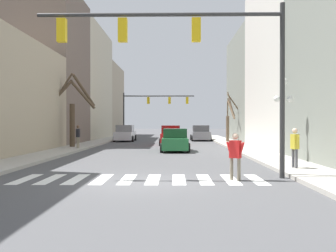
{
  "coord_description": "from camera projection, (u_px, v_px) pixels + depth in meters",
  "views": [
    {
      "loc": [
        1.19,
        -12.93,
        1.98
      ],
      "look_at": [
        0.48,
        30.78,
        1.63
      ],
      "focal_mm": 42.0,
      "sensor_mm": 36.0,
      "label": 1
    }
  ],
  "objects": [
    {
      "name": "building_row_right",
      "position": [
        310.0,
        65.0,
        26.98
      ],
      "size": [
        6.0,
        40.68,
        12.92
      ],
      "color": "gray",
      "rests_on": "ground_plane"
    },
    {
      "name": "street_lamp_right_corner",
      "position": [
        283.0,
        102.0,
        18.92
      ],
      "size": [
        0.95,
        0.36,
        4.0
      ],
      "color": "#1E4C2D",
      "rests_on": "sidewalk_right"
    },
    {
      "name": "car_parked_right_far",
      "position": [
        125.0,
        134.0,
        42.37
      ],
      "size": [
        2.1,
        4.85,
        1.74
      ],
      "rotation": [
        0.0,
        0.0,
        1.57
      ],
      "color": "silver",
      "rests_on": "ground_plane"
    },
    {
      "name": "street_tree_left_far",
      "position": [
        73.0,
        110.0,
        30.09
      ],
      "size": [
        3.73,
        2.69,
        5.66
      ],
      "color": "#473828",
      "rests_on": "sidewalk_left"
    },
    {
      "name": "car_parked_left_mid",
      "position": [
        175.0,
        141.0,
        27.29
      ],
      "size": [
        1.99,
        4.34,
        1.58
      ],
      "rotation": [
        0.0,
        0.0,
        1.57
      ],
      "color": "#236B38",
      "rests_on": "ground_plane"
    },
    {
      "name": "pedestrian_near_right_corner",
      "position": [
        78.0,
        134.0,
        28.62
      ],
      "size": [
        0.23,
        0.71,
        1.66
      ],
      "rotation": [
        0.0,
        0.0,
        4.68
      ],
      "color": "#7A705B",
      "rests_on": "sidewalk_left"
    },
    {
      "name": "building_row_left",
      "position": [
        56.0,
        84.0,
        38.76
      ],
      "size": [
        6.0,
        60.91,
        13.75
      ],
      "color": "beige",
      "rests_on": "ground_plane"
    },
    {
      "name": "pedestrian_on_left_sidewalk",
      "position": [
        235.0,
        152.0,
        13.49
      ],
      "size": [
        0.62,
        0.47,
        1.62
      ],
      "rotation": [
        0.0,
        0.0,
        2.53
      ],
      "color": "#7A705B",
      "rests_on": "ground_plane"
    },
    {
      "name": "sidewalk_right",
      "position": [
        333.0,
        181.0,
        12.86
      ],
      "size": [
        2.22,
        90.0,
        0.15
      ],
      "color": "#ADA89E",
      "rests_on": "ground_plane"
    },
    {
      "name": "pedestrian_crossing_street",
      "position": [
        295.0,
        144.0,
        15.94
      ],
      "size": [
        0.28,
        0.7,
        1.62
      ],
      "rotation": [
        0.0,
        0.0,
        1.75
      ],
      "color": "#4C4C51",
      "rests_on": "sidewalk_right"
    },
    {
      "name": "ground_plane",
      "position": [
        138.0,
        183.0,
        12.97
      ],
      "size": [
        240.0,
        240.0,
        0.0
      ],
      "primitive_type": "plane",
      "color": "#4C4C4F"
    },
    {
      "name": "street_tree_left_near",
      "position": [
        229.0,
        119.0,
        38.8
      ],
      "size": [
        1.85,
        2.81,
        4.91
      ],
      "color": "brown",
      "rests_on": "sidewalk_right"
    },
    {
      "name": "traffic_signal_near",
      "position": [
        188.0,
        46.0,
        14.04
      ],
      "size": [
        8.87,
        0.28,
        6.26
      ],
      "color": "#2D2D2D",
      "rests_on": "ground_plane"
    },
    {
      "name": "car_driving_away_lane",
      "position": [
        200.0,
        133.0,
        43.64
      ],
      "size": [
        2.16,
        4.73,
        1.7
      ],
      "rotation": [
        0.0,
        0.0,
        1.57
      ],
      "color": "gray",
      "rests_on": "ground_plane"
    },
    {
      "name": "car_driving_toward_lane",
      "position": [
        171.0,
        136.0,
        34.88
      ],
      "size": [
        1.98,
        4.14,
        1.75
      ],
      "rotation": [
        0.0,
        0.0,
        1.57
      ],
      "color": "red",
      "rests_on": "ground_plane"
    },
    {
      "name": "traffic_signal_far",
      "position": [
        151.0,
        104.0,
        48.25
      ],
      "size": [
        8.77,
        0.28,
        5.68
      ],
      "color": "#2D2D2D",
      "rests_on": "ground_plane"
    },
    {
      "name": "crosswalk_stripes",
      "position": [
        140.0,
        179.0,
        13.73
      ],
      "size": [
        8.55,
        2.6,
        0.01
      ],
      "color": "white",
      "rests_on": "ground_plane"
    }
  ]
}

